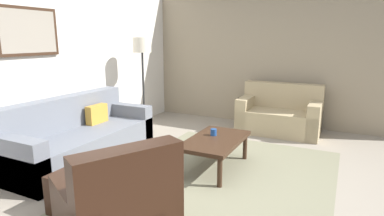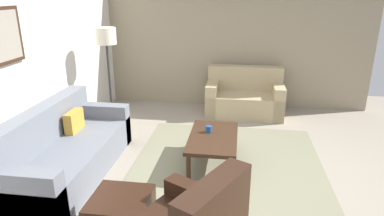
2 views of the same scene
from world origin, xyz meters
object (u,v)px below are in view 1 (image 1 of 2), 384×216
couch_loveseat (280,116)px  coffee_table (215,142)px  ottoman (87,190)px  couch_main (77,139)px  lamp_standing (142,55)px  framed_artwork (28,32)px  cup (214,132)px

couch_loveseat → coffee_table: bearing=168.7°
coffee_table → ottoman: bearing=153.4°
coffee_table → couch_main: bearing=106.1°
couch_main → lamp_standing: size_ratio=1.29×
ottoman → framed_artwork: 2.32m
cup → couch_loveseat: bearing=-14.0°
ottoman → coffee_table: coffee_table is taller
cup → lamp_standing: 2.14m
couch_main → cup: 1.95m
couch_loveseat → cup: couch_loveseat is taller
couch_loveseat → framed_artwork: bearing=137.0°
couch_main → couch_loveseat: 3.52m
couch_main → coffee_table: bearing=-73.9°
framed_artwork → ottoman: bearing=-114.4°
couch_main → coffee_table: size_ratio=2.01×
cup → framed_artwork: framed_artwork is taller
coffee_table → lamp_standing: lamp_standing is taller
couch_loveseat → lamp_standing: (-1.13, 2.22, 1.11)m
couch_main → coffee_table: 1.97m
coffee_table → cup: bearing=31.3°
ottoman → lamp_standing: 2.96m
couch_main → cup: size_ratio=24.45×
coffee_table → lamp_standing: size_ratio=0.64×
coffee_table → cup: (0.12, 0.07, 0.10)m
couch_main → lamp_standing: lamp_standing is taller
couch_loveseat → lamp_standing: bearing=117.1°
couch_main → framed_artwork: framed_artwork is taller
couch_loveseat → coffee_table: (-2.11, 0.42, 0.06)m
couch_loveseat → ottoman: (-3.63, 1.18, -0.10)m
ottoman → coffee_table: bearing=-26.6°
coffee_table → couch_loveseat: bearing=-11.3°
couch_main → framed_artwork: (-0.28, 0.42, 1.48)m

